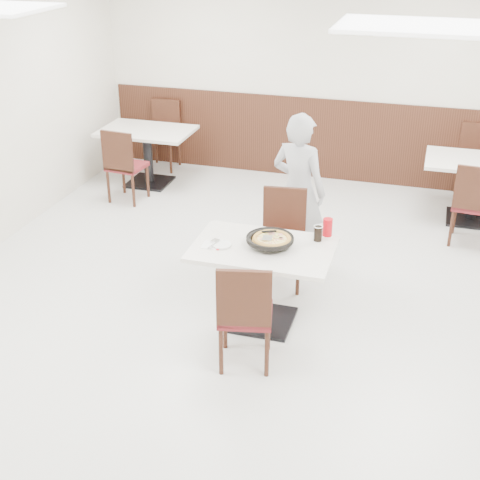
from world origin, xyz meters
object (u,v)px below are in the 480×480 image
(main_table, at_px, (262,285))
(side_plate, at_px, (222,245))
(bg_table_left, at_px, (148,157))
(bg_chair_right_near, at_px, (473,203))
(pizza, at_px, (272,241))
(bg_chair_left_near, at_px, (127,164))
(bg_chair_right_far, at_px, (475,164))
(chair_far, at_px, (282,241))
(red_cup, at_px, (328,227))
(cola_glass, at_px, (318,234))
(bg_chair_left_far, at_px, (162,136))
(diner_person, at_px, (299,191))
(pizza_pan, at_px, (270,242))
(bg_table_right, at_px, (475,191))
(chair_near, at_px, (245,312))

(main_table, relative_size, side_plate, 7.25)
(bg_table_left, distance_m, bg_chair_right_near, 4.18)
(bg_table_left, height_order, bg_chair_right_near, bg_chair_right_near)
(pizza, height_order, bg_table_left, pizza)
(side_plate, xyz_separation_m, bg_chair_left_near, (-2.01, 2.34, -0.28))
(bg_chair_right_far, bearing_deg, bg_chair_right_near, 88.44)
(chair_far, distance_m, red_cup, 0.68)
(side_plate, distance_m, cola_glass, 0.84)
(chair_far, distance_m, bg_chair_left_near, 2.83)
(bg_chair_right_near, distance_m, bg_chair_right_far, 1.33)
(bg_chair_right_near, bearing_deg, main_table, -123.39)
(side_plate, xyz_separation_m, cola_glass, (0.77, 0.33, 0.06))
(bg_chair_left_far, bearing_deg, side_plate, 118.45)
(cola_glass, height_order, bg_chair_left_near, bg_chair_left_near)
(diner_person, relative_size, bg_chair_left_near, 1.68)
(side_plate, bearing_deg, bg_chair_left_near, 130.66)
(chair_far, xyz_separation_m, bg_chair_left_near, (-2.36, 1.56, 0.00))
(cola_glass, height_order, diner_person, diner_person)
(diner_person, xyz_separation_m, bg_chair_right_near, (1.74, 0.99, -0.32))
(main_table, relative_size, bg_chair_right_near, 1.26)
(pizza, xyz_separation_m, bg_chair_right_near, (1.71, 2.19, -0.34))
(chair_far, bearing_deg, red_cup, 138.74)
(pizza_pan, height_order, bg_chair_left_near, bg_chair_left_near)
(bg_table_right, bearing_deg, cola_glass, -118.41)
(chair_near, xyz_separation_m, bg_chair_right_near, (1.76, 2.82, 0.00))
(chair_near, distance_m, bg_table_left, 4.22)
(side_plate, xyz_separation_m, red_cup, (0.83, 0.46, 0.07))
(side_plate, relative_size, bg_table_right, 0.14)
(diner_person, xyz_separation_m, bg_chair_right_far, (1.78, 2.32, -0.32))
(side_plate, relative_size, bg_chair_left_near, 0.17)
(bg_table_right, relative_size, bg_chair_right_far, 1.26)
(bg_chair_right_far, bearing_deg, bg_chair_left_near, 16.87)
(bg_chair_left_near, relative_size, bg_chair_right_near, 1.00)
(bg_table_left, relative_size, bg_chair_left_far, 1.26)
(cola_glass, bearing_deg, bg_chair_left_near, 144.13)
(red_cup, bearing_deg, chair_near, -114.92)
(bg_chair_left_near, distance_m, bg_chair_left_far, 1.23)
(bg_table_left, distance_m, bg_chair_left_near, 0.62)
(pizza_pan, distance_m, cola_glass, 0.43)
(bg_table_left, xyz_separation_m, bg_chair_left_far, (-0.05, 0.62, 0.10))
(chair_near, distance_m, side_plate, 0.71)
(bg_table_right, bearing_deg, bg_chair_left_near, -172.10)
(side_plate, height_order, cola_glass, cola_glass)
(side_plate, height_order, bg_chair_left_far, bg_chair_left_far)
(main_table, distance_m, bg_table_right, 3.38)
(pizza, bearing_deg, chair_near, -94.47)
(pizza, height_order, bg_chair_left_near, bg_chair_left_near)
(main_table, relative_size, bg_table_right, 1.00)
(red_cup, bearing_deg, side_plate, -151.14)
(chair_far, xyz_separation_m, pizza, (0.07, -0.69, 0.34))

